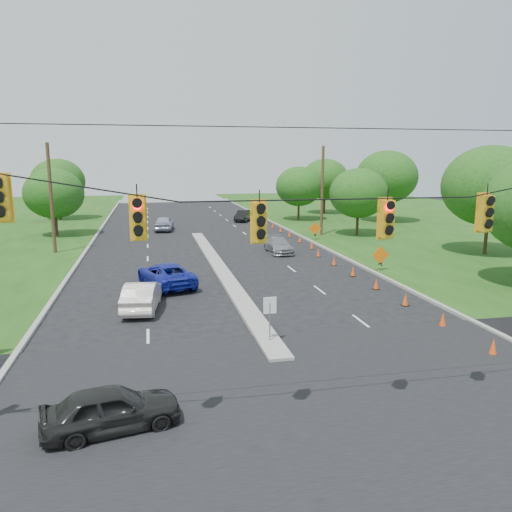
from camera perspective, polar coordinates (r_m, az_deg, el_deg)
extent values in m
plane|color=black|center=(16.02, 6.89, -17.51)|extent=(160.00, 160.00, 0.00)
cube|color=black|center=(16.02, 6.89, -17.51)|extent=(160.00, 14.00, 0.02)
cube|color=gray|center=(44.28, -18.89, 0.42)|extent=(0.25, 110.00, 0.16)
cube|color=gray|center=(46.38, 6.71, 1.39)|extent=(0.25, 110.00, 0.16)
cube|color=gray|center=(35.44, -4.16, -1.52)|extent=(1.00, 34.00, 0.18)
cylinder|color=gray|center=(20.96, 1.59, -7.76)|extent=(0.06, 0.06, 1.80)
cube|color=white|center=(20.72, 1.60, -5.66)|extent=(0.55, 0.04, 0.70)
cylinder|color=black|center=(13.18, 9.01, 8.15)|extent=(24.00, 0.04, 0.04)
cube|color=yellow|center=(12.74, -27.12, 5.89)|extent=(0.34, 0.24, 1.00)
cube|color=yellow|center=(12.37, -13.34, 4.22)|extent=(0.34, 0.24, 1.00)
cube|color=yellow|center=(12.68, 0.40, 3.88)|extent=(0.34, 0.24, 1.00)
cube|color=yellow|center=(13.86, 14.71, 4.12)|extent=(0.34, 0.24, 1.00)
cube|color=yellow|center=(15.43, 24.75, 4.46)|extent=(0.34, 0.24, 1.00)
cylinder|color=#422D1C|center=(44.09, -22.36, 6.05)|extent=(0.28, 0.28, 9.00)
cylinder|color=#422D1C|center=(51.36, 7.58, 7.34)|extent=(0.28, 0.28, 9.00)
cone|color=#E44A13|center=(22.12, 25.48, -9.34)|extent=(0.32, 0.32, 0.70)
cone|color=#E44A13|center=(24.81, 20.57, -6.81)|extent=(0.32, 0.32, 0.70)
cone|color=#E44A13|center=(27.68, 16.69, -4.76)|extent=(0.32, 0.32, 0.70)
cone|color=#E44A13|center=(30.69, 13.57, -3.08)|extent=(0.32, 0.32, 0.70)
cone|color=#E44A13|center=(33.78, 11.02, -1.70)|extent=(0.32, 0.32, 0.70)
cone|color=#E44A13|center=(36.96, 8.91, -0.56)|extent=(0.32, 0.32, 0.70)
cone|color=#E44A13|center=(40.18, 7.13, 0.41)|extent=(0.32, 0.32, 0.70)
cone|color=#E44A13|center=(43.63, 6.37, 1.26)|extent=(0.32, 0.32, 0.70)
cone|color=#E44A13|center=(46.92, 5.03, 1.96)|extent=(0.32, 0.32, 0.70)
cone|color=#E44A13|center=(50.24, 3.85, 2.57)|extent=(0.32, 0.32, 0.70)
cone|color=#E44A13|center=(53.58, 2.83, 3.10)|extent=(0.32, 0.32, 0.70)
cone|color=#E44A13|center=(56.94, 1.92, 3.57)|extent=(0.32, 0.32, 0.70)
cube|color=black|center=(35.63, 14.00, -0.85)|extent=(0.06, 0.58, 0.26)
cube|color=black|center=(35.63, 14.00, -0.85)|extent=(0.06, 0.58, 0.26)
cube|color=orange|center=(35.52, 14.05, 0.10)|extent=(1.27, 0.05, 1.27)
cube|color=black|center=(48.39, 6.75, 2.44)|extent=(0.06, 0.58, 0.26)
cube|color=black|center=(48.39, 6.75, 2.44)|extent=(0.06, 0.58, 0.26)
cube|color=orange|center=(48.31, 6.77, 3.14)|extent=(1.27, 0.05, 1.27)
cylinder|color=black|center=(54.46, -21.86, 3.42)|extent=(0.28, 0.28, 2.52)
ellipsoid|color=#194C14|center=(54.19, -22.09, 6.65)|extent=(5.88, 5.88, 5.04)
cylinder|color=black|center=(69.49, -21.48, 5.05)|extent=(0.28, 0.28, 2.88)
ellipsoid|color=#194C14|center=(69.26, -21.68, 7.95)|extent=(6.72, 6.72, 5.76)
cylinder|color=black|center=(44.67, 24.81, 2.19)|extent=(0.28, 0.28, 3.24)
ellipsoid|color=#194C14|center=(44.31, 25.22, 7.25)|extent=(7.56, 7.56, 6.48)
cylinder|color=black|center=(52.02, 11.50, 3.67)|extent=(0.28, 0.28, 2.52)
ellipsoid|color=#194C14|center=(51.73, 11.63, 7.06)|extent=(5.88, 5.88, 5.04)
cylinder|color=black|center=(64.36, 14.52, 5.21)|extent=(0.28, 0.28, 3.24)
ellipsoid|color=#194C14|center=(64.12, 14.69, 8.74)|extent=(7.56, 7.56, 6.48)
cylinder|color=black|center=(72.89, 7.82, 5.94)|extent=(0.28, 0.28, 2.88)
ellipsoid|color=#194C14|center=(72.67, 7.89, 8.71)|extent=(6.72, 6.72, 5.76)
cylinder|color=black|center=(64.40, 4.88, 5.20)|extent=(0.28, 0.28, 2.52)
ellipsoid|color=#194C14|center=(64.17, 4.93, 7.94)|extent=(5.88, 5.88, 5.04)
imported|color=black|center=(15.36, -16.18, -16.43)|extent=(4.10, 2.31, 1.32)
imported|color=white|center=(26.39, -12.91, -4.45)|extent=(2.15, 4.67, 1.48)
imported|color=#17209C|center=(30.92, -10.24, -2.10)|extent=(3.82, 5.80, 1.48)
imported|color=gray|center=(41.63, 2.59, 1.25)|extent=(1.80, 4.39, 1.27)
imported|color=#969CB1|center=(55.70, -10.46, 3.69)|extent=(2.44, 4.87, 1.59)
imported|color=black|center=(63.31, -1.44, 4.63)|extent=(3.12, 4.48, 1.40)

